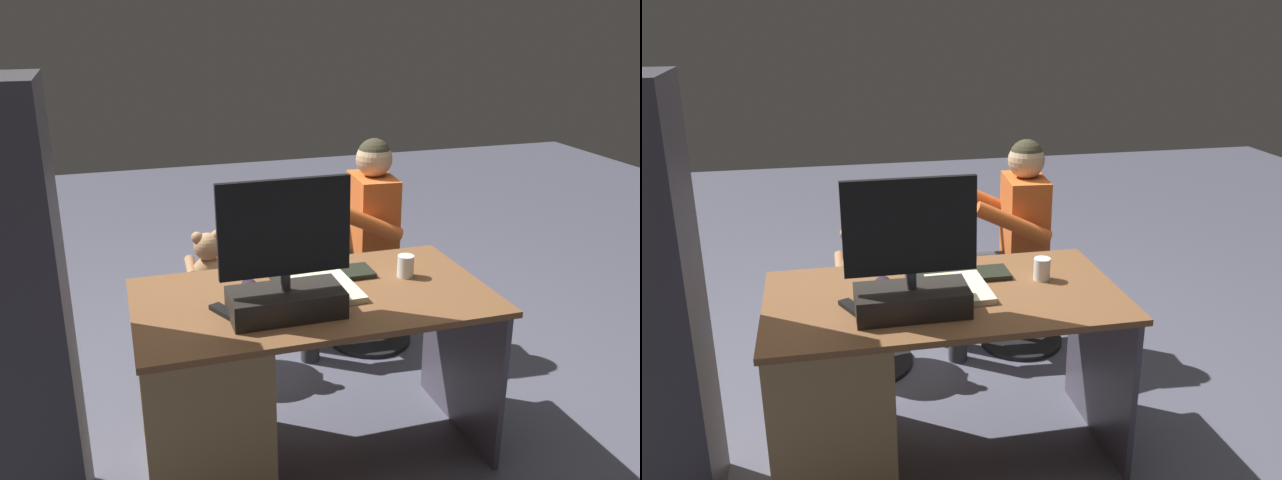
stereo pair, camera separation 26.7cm
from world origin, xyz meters
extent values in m
plane|color=#525464|center=(0.00, 0.00, 0.00)|extent=(10.00, 10.00, 0.00)
cube|color=brown|center=(0.00, 0.40, 0.70)|extent=(1.37, 0.75, 0.02)
cube|color=olive|center=(0.45, 0.40, 0.35)|extent=(0.44, 0.69, 0.69)
cube|color=#45404E|center=(-0.66, 0.40, 0.35)|extent=(0.02, 0.68, 0.69)
cube|color=black|center=(0.14, 0.54, 0.76)|extent=(0.41, 0.21, 0.10)
cylinder|color=#333338|center=(0.14, 0.54, 0.84)|extent=(0.04, 0.04, 0.06)
cube|color=black|center=(0.14, 0.54, 1.04)|extent=(0.47, 0.02, 0.34)
cube|color=black|center=(0.14, 0.52, 1.04)|extent=(0.43, 0.00, 0.31)
cube|color=black|center=(-0.08, 0.25, 0.73)|extent=(0.42, 0.14, 0.02)
ellipsoid|color=#2B1D2D|center=(0.22, 0.27, 0.73)|extent=(0.06, 0.10, 0.04)
cylinder|color=white|center=(-0.41, 0.34, 0.76)|extent=(0.07, 0.07, 0.09)
cube|color=black|center=(0.35, 0.47, 0.72)|extent=(0.10, 0.15, 0.02)
cube|color=beige|center=(-0.06, 0.39, 0.73)|extent=(0.23, 0.31, 0.02)
cylinder|color=black|center=(0.29, -0.39, 0.01)|extent=(0.52, 0.52, 0.03)
cylinder|color=gray|center=(0.29, -0.39, 0.20)|extent=(0.04, 0.04, 0.36)
cylinder|color=maroon|center=(0.29, -0.39, 0.41)|extent=(0.40, 0.40, 0.06)
ellipsoid|color=tan|center=(0.29, -0.39, 0.53)|extent=(0.16, 0.14, 0.17)
sphere|color=tan|center=(0.29, -0.39, 0.67)|extent=(0.13, 0.13, 0.13)
sphere|color=beige|center=(0.29, -0.45, 0.66)|extent=(0.05, 0.05, 0.05)
sphere|color=tan|center=(0.25, -0.39, 0.72)|extent=(0.06, 0.06, 0.06)
sphere|color=tan|center=(0.34, -0.39, 0.72)|extent=(0.06, 0.06, 0.06)
cylinder|color=tan|center=(0.21, -0.42, 0.56)|extent=(0.05, 0.13, 0.09)
cylinder|color=tan|center=(0.37, -0.42, 0.56)|extent=(0.05, 0.13, 0.09)
cylinder|color=tan|center=(0.25, -0.49, 0.47)|extent=(0.06, 0.10, 0.06)
cylinder|color=tan|center=(0.34, -0.49, 0.47)|extent=(0.06, 0.10, 0.06)
cylinder|color=black|center=(-0.58, -0.46, 0.01)|extent=(0.45, 0.45, 0.03)
cylinder|color=gray|center=(-0.58, -0.46, 0.20)|extent=(0.04, 0.04, 0.36)
cylinder|color=#2A5265|center=(-0.58, -0.46, 0.41)|extent=(0.38, 0.38, 0.06)
cube|color=orange|center=(-0.58, -0.46, 0.69)|extent=(0.22, 0.33, 0.49)
sphere|color=tan|center=(-0.58, -0.46, 1.02)|extent=(0.19, 0.19, 0.19)
sphere|color=#383523|center=(-0.58, -0.46, 1.04)|extent=(0.17, 0.17, 0.17)
cylinder|color=orange|center=(-0.46, -0.25, 0.76)|extent=(0.39, 0.11, 0.24)
cylinder|color=orange|center=(-0.43, -0.65, 0.76)|extent=(0.39, 0.11, 0.24)
cylinder|color=#373C3F|center=(-0.40, -0.36, 0.46)|extent=(0.39, 0.14, 0.11)
cylinder|color=#373C3F|center=(-0.20, -0.34, 0.22)|extent=(0.10, 0.10, 0.44)
cylinder|color=#373C3F|center=(-0.38, -0.54, 0.46)|extent=(0.39, 0.14, 0.11)
cylinder|color=#373C3F|center=(-0.19, -0.52, 0.22)|extent=(0.10, 0.10, 0.44)
camera|label=1|loc=(0.69, 2.70, 1.78)|focal=38.32mm
camera|label=2|loc=(0.43, 2.77, 1.78)|focal=38.32mm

